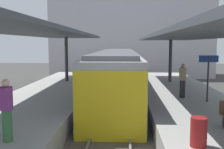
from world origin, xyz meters
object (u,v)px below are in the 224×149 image
(platform_sign, at_px, (208,68))
(litter_bin, at_px, (199,132))
(commuter_train, at_px, (117,75))
(passenger_mid_platform, at_px, (7,109))
(passenger_near_bench, at_px, (183,80))

(platform_sign, relative_size, litter_bin, 2.76)
(commuter_train, relative_size, platform_sign, 7.16)
(passenger_mid_platform, bearing_deg, commuter_train, 74.64)
(passenger_near_bench, distance_m, passenger_mid_platform, 9.06)
(passenger_near_bench, xyz_separation_m, passenger_mid_platform, (-6.25, -6.56, 0.02))
(passenger_near_bench, bearing_deg, litter_bin, -98.21)
(commuter_train, distance_m, platform_sign, 6.38)
(litter_bin, bearing_deg, passenger_mid_platform, 178.59)
(litter_bin, relative_size, passenger_mid_platform, 0.45)
(commuter_train, distance_m, litter_bin, 10.54)
(platform_sign, xyz_separation_m, litter_bin, (-1.95, -5.75, -1.22))
(platform_sign, distance_m, passenger_mid_platform, 9.19)
(platform_sign, bearing_deg, commuter_train, 134.88)
(commuter_train, height_order, platform_sign, commuter_train)
(passenger_mid_platform, bearing_deg, passenger_near_bench, 46.37)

